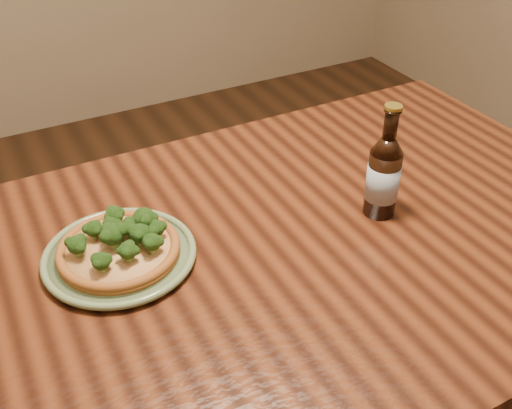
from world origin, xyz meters
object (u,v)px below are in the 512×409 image
table (244,292)px  plate (120,255)px  pizza (120,246)px  beer_bottle (383,175)px

table → plate: (-0.20, 0.09, 0.10)m
pizza → beer_bottle: bearing=-11.3°
pizza → beer_bottle: beer_bottle is taller
table → plate: size_ratio=5.82×
beer_bottle → plate: bearing=160.4°
plate → beer_bottle: (0.50, -0.10, 0.08)m
table → plate: plate is taller
plate → table: bearing=-24.3°
plate → beer_bottle: 0.51m
pizza → plate: bearing=-164.6°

